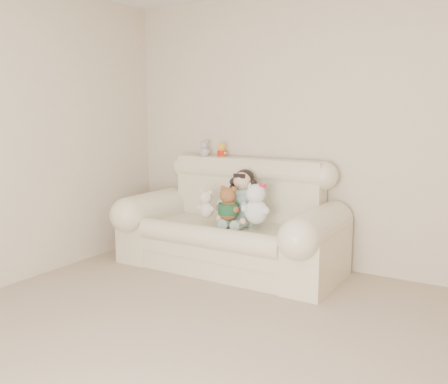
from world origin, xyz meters
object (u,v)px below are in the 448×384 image
cream_teddy (206,201)px  white_cat (256,199)px  sofa (229,215)px  brown_teddy (228,200)px  seated_child (243,197)px

cream_teddy → white_cat: bearing=23.0°
sofa → cream_teddy: bearing=-139.3°
brown_teddy → white_cat: bearing=-15.8°
cream_teddy → sofa: bearing=60.8°
seated_child → cream_teddy: size_ratio=1.73×
sofa → white_cat: sofa is taller
seated_child → cream_teddy: bearing=-147.3°
seated_child → white_cat: bearing=-46.3°
seated_child → sofa: bearing=-148.0°
cream_teddy → seated_child: bearing=60.4°
sofa → seated_child: 0.21m
brown_teddy → cream_teddy: bearing=163.8°
seated_child → cream_teddy: seated_child is taller
seated_child → brown_teddy: (-0.03, -0.21, -0.00)m
sofa → brown_teddy: bearing=-63.6°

